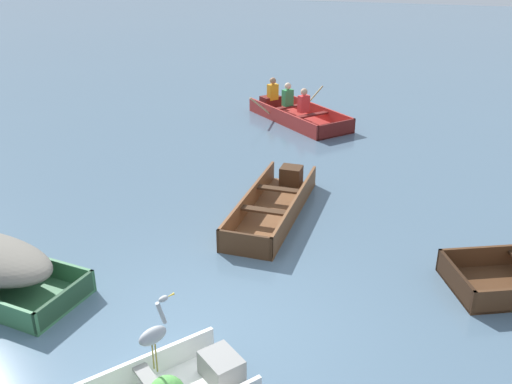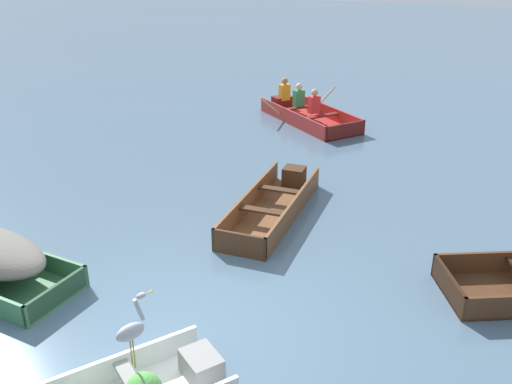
% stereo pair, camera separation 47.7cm
% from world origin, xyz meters
% --- Properties ---
extents(ground_plane, '(80.00, 80.00, 0.00)m').
position_xyz_m(ground_plane, '(0.00, 0.00, 0.00)').
color(ground_plane, slate).
extents(skiff_wooden_brown_near_moored, '(0.99, 3.12, 0.40)m').
position_xyz_m(skiff_wooden_brown_near_moored, '(-0.00, 3.70, 0.14)').
color(skiff_wooden_brown_near_moored, brown).
rests_on(skiff_wooden_brown_near_moored, ground).
extents(rowboat_red_with_crew, '(3.13, 2.98, 0.93)m').
position_xyz_m(rowboat_red_with_crew, '(-0.89, 9.35, 0.21)').
color(rowboat_red_with_crew, '#AD2D28').
rests_on(rowboat_red_with_crew, ground).
extents(heron_on_dinghy, '(0.30, 0.43, 0.84)m').
position_xyz_m(heron_on_dinghy, '(-0.04, -1.09, 0.90)').
color(heron_on_dinghy, olive).
rests_on(heron_on_dinghy, dinghy_white_foreground).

